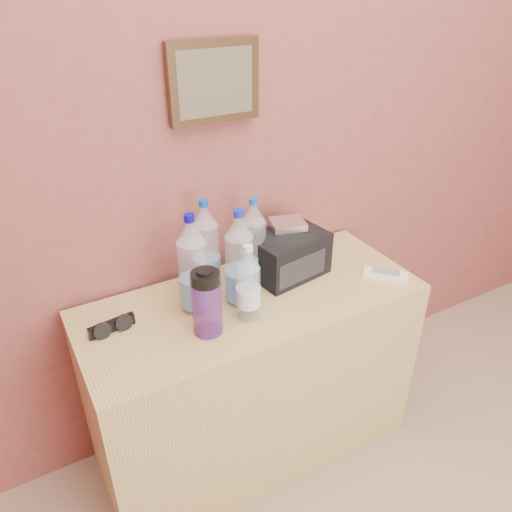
{
  "coord_description": "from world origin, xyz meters",
  "views": [
    {
      "loc": [
        -0.85,
        0.52,
        1.72
      ],
      "look_at": [
        -0.19,
        1.71,
        0.91
      ],
      "focal_mm": 35.0,
      "sensor_mm": 36.0,
      "label": 1
    }
  ],
  "objects": [
    {
      "name": "pet_large_c",
      "position": [
        -0.12,
        1.84,
        0.87
      ],
      "size": [
        0.09,
        0.09,
        0.31
      ],
      "rotation": [
        0.0,
        0.0,
        -0.13
      ],
      "color": "silver",
      "rests_on": "dresser"
    },
    {
      "name": "dresser",
      "position": [
        -0.19,
        1.74,
        0.37
      ],
      "size": [
        1.17,
        0.49,
        0.73
      ],
      "primitive_type": "cube",
      "color": "tan",
      "rests_on": "ground"
    },
    {
      "name": "ac_remote",
      "position": [
        0.3,
        1.61,
        0.74
      ],
      "size": [
        0.14,
        0.15,
        0.02
      ],
      "primitive_type": "cube",
      "rotation": [
        0.0,
        0.0,
        -0.82
      ],
      "color": "silver",
      "rests_on": "dresser"
    },
    {
      "name": "foil_packet",
      "position": [
        0.01,
        1.83,
        0.93
      ],
      "size": [
        0.14,
        0.12,
        0.02
      ],
      "primitive_type": "cube",
      "rotation": [
        0.0,
        0.0,
        -0.26
      ],
      "color": "silver",
      "rests_on": "toiletry_bag"
    },
    {
      "name": "pet_large_a",
      "position": [
        -0.37,
        1.78,
        0.88
      ],
      "size": [
        0.09,
        0.09,
        0.34
      ],
      "rotation": [
        0.0,
        0.0,
        0.37
      ],
      "color": "silver",
      "rests_on": "dresser"
    },
    {
      "name": "sunglasses",
      "position": [
        -0.65,
        1.8,
        0.75
      ],
      "size": [
        0.15,
        0.07,
        0.04
      ],
      "primitive_type": null,
      "rotation": [
        0.0,
        0.0,
        0.12
      ],
      "color": "black",
      "rests_on": "dresser"
    },
    {
      "name": "picture_frame",
      "position": [
        -0.19,
        1.98,
        1.4
      ],
      "size": [
        0.3,
        0.03,
        0.25
      ],
      "primitive_type": null,
      "color": "#382311",
      "rests_on": "room_shell"
    },
    {
      "name": "toiletry_bag",
      "position": [
        0.0,
        1.82,
        0.82
      ],
      "size": [
        0.29,
        0.23,
        0.18
      ],
      "primitive_type": null,
      "rotation": [
        0.0,
        0.0,
        0.15
      ],
      "color": "black",
      "rests_on": "dresser"
    },
    {
      "name": "pet_large_b",
      "position": [
        -0.28,
        1.89,
        0.88
      ],
      "size": [
        0.09,
        0.09,
        0.33
      ],
      "rotation": [
        0.0,
        0.0,
        -0.37
      ],
      "color": "silver",
      "rests_on": "dresser"
    },
    {
      "name": "pet_large_d",
      "position": [
        -0.23,
        1.75,
        0.88
      ],
      "size": [
        0.09,
        0.09,
        0.34
      ],
      "rotation": [
        0.0,
        0.0,
        0.12
      ],
      "color": "silver",
      "rests_on": "dresser"
    },
    {
      "name": "pet_small",
      "position": [
        -0.25,
        1.65,
        0.85
      ],
      "size": [
        0.08,
        0.08,
        0.26
      ],
      "rotation": [
        0.0,
        0.0,
        -0.25
      ],
      "color": "white",
      "rests_on": "dresser"
    },
    {
      "name": "nalgene_bottle",
      "position": [
        -0.39,
        1.65,
        0.84
      ],
      "size": [
        0.09,
        0.09,
        0.22
      ],
      "rotation": [
        0.0,
        0.0,
        0.07
      ],
      "color": "#5E2089",
      "rests_on": "dresser"
    }
  ]
}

